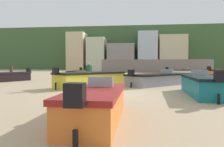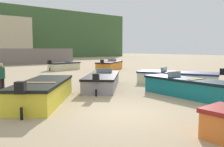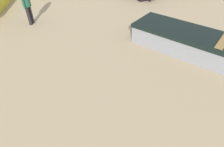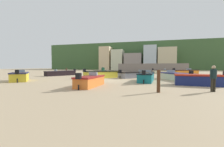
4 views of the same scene
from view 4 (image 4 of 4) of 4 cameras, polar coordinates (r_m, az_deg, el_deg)
name	(u,v)px [view 4 (image 4 of 4)]	position (r m, az deg, el deg)	size (l,w,h in m)	color
ground_plane	(104,80)	(16.46, -3.01, -2.69)	(160.00, 160.00, 0.00)	tan
headland_hill	(143,58)	(81.85, 11.70, 5.97)	(90.00, 32.00, 12.37)	#3D5D34
harbor_pier	(151,68)	(45.56, 14.95, 2.22)	(19.74, 2.40, 2.38)	slate
townhouse_far_left	(106,59)	(65.76, -2.33, 5.78)	(4.60, 6.10, 9.98)	beige
townhouse_centre_left	(118,60)	(64.62, 2.36, 5.19)	(4.75, 6.74, 8.54)	beige
townhouse_centre	(133,62)	(63.40, 8.17, 4.46)	(7.03, 6.64, 6.88)	gray
townhouse_right	(150,58)	(62.21, 14.39, 5.84)	(4.94, 5.10, 9.93)	silver
townhouse_far_right	(166,59)	(63.07, 20.18, 5.25)	(6.83, 6.44, 8.92)	beige
boat_orange_0	(90,81)	(11.69, -8.39, -2.87)	(1.23, 3.80, 1.13)	orange
boat_grey_1	(101,72)	(30.65, -4.44, 0.58)	(1.99, 5.25, 1.08)	gray
boat_navy_2	(198,80)	(14.09, 30.10, -2.10)	(3.86, 1.86, 1.23)	navy
boat_cream_3	(175,76)	(18.80, 23.09, -0.94)	(3.73, 5.41, 1.14)	beige
boat_orange_4	(185,72)	(30.33, 26.30, 0.44)	(4.99, 4.09, 1.25)	orange
boat_yellow_5	(20,77)	(18.58, -31.95, -1.00)	(3.37, 3.57, 1.25)	gold
boat_yellow_6	(101,74)	(20.06, -4.09, -0.31)	(4.33, 4.72, 1.28)	gold
boat_teal_7	(146,77)	(15.85, 13.10, -1.29)	(1.65, 4.86, 1.22)	#116B75
boat_cream_8	(162,72)	(33.13, 18.59, 0.68)	(3.91, 2.04, 1.14)	beige
boat_black_9	(61,73)	(26.49, -19.08, 0.13)	(3.41, 5.34, 1.11)	black
boat_grey_10	(136,75)	(20.75, 9.36, -0.44)	(4.88, 4.96, 1.13)	gray
mooring_post_near_water	(66,71)	(29.86, -17.14, 0.85)	(0.30, 0.30, 1.24)	#443123
mooring_post_mid_beach	(159,81)	(9.30, 17.47, -2.84)	(0.21, 0.21, 1.36)	#482B19
beach_walker_foreground	(103,70)	(23.34, -3.45, 1.27)	(0.48, 0.47, 1.62)	black
beach_walker_distant	(213,76)	(11.02, 34.44, -0.92)	(0.50, 0.47, 1.62)	black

